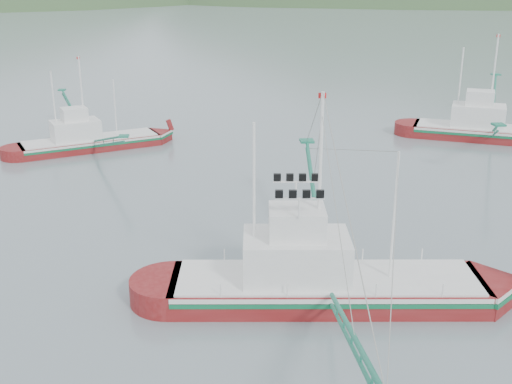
{
  "coord_description": "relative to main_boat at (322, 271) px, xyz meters",
  "views": [
    {
      "loc": [
        -3.34,
        -32.4,
        16.47
      ],
      "look_at": [
        0.0,
        6.0,
        3.2
      ],
      "focal_mm": 45.0,
      "sensor_mm": 36.0,
      "label": 1
    }
  ],
  "objects": [
    {
      "name": "bg_boat_left",
      "position": [
        -16.97,
        32.12,
        0.24
      ],
      "size": [
        13.61,
        23.0,
        9.73
      ],
      "rotation": [
        0.0,
        0.0,
        0.39
      ],
      "color": "maroon",
      "rests_on": "ground"
    },
    {
      "name": "main_boat",
      "position": [
        0.0,
        0.0,
        0.0
      ],
      "size": [
        16.63,
        29.52,
        11.97
      ],
      "rotation": [
        0.0,
        0.0,
        -0.08
      ],
      "color": "maroon",
      "rests_on": "ground"
    },
    {
      "name": "ground",
      "position": [
        -2.7,
        2.65,
        -1.71
      ],
      "size": [
        1200.0,
        1200.0,
        0.0
      ],
      "primitive_type": "plane",
      "color": "slate",
      "rests_on": "ground"
    },
    {
      "name": "bg_boat_right",
      "position": [
        23.71,
        32.36,
        0.63
      ],
      "size": [
        16.07,
        27.07,
        11.53
      ],
      "rotation": [
        0.0,
        0.0,
        -0.42
      ],
      "color": "maroon",
      "rests_on": "ground"
    }
  ]
}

